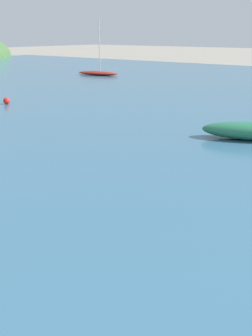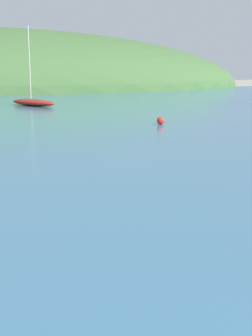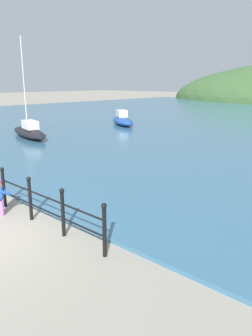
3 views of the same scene
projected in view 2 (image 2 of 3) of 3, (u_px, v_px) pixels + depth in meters
water at (20, 110)px, 31.80m from camera, size 80.00×60.00×0.10m
boat_blue_hull at (33, 102)px, 34.46m from camera, size 3.30×4.77×5.73m
mooring_buoy at (161, 121)px, 23.05m from camera, size 0.38×0.38×0.38m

